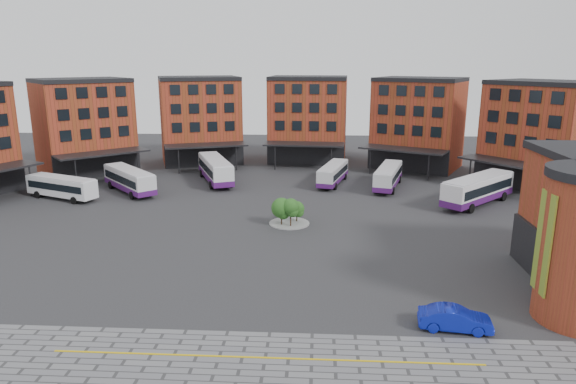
# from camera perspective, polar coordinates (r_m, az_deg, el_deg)

# --- Properties ---
(ground) EXTENTS (160.00, 160.00, 0.00)m
(ground) POSITION_cam_1_polar(r_m,az_deg,el_deg) (44.93, -3.29, -8.24)
(ground) COLOR #28282B
(ground) RESTS_ON ground
(yellow_line) EXTENTS (26.00, 0.15, 0.02)m
(yellow_line) POSITION_cam_1_polar(r_m,az_deg,el_deg) (32.34, -2.54, -17.91)
(yellow_line) COLOR gold
(yellow_line) RESTS_ON paving_zone
(main_building) EXTENTS (94.14, 42.48, 14.60)m
(main_building) POSITION_cam_1_polar(r_m,az_deg,el_deg) (80.62, -3.66, 7.26)
(main_building) COLOR #9A3421
(main_building) RESTS_ON ground
(tree_island) EXTENTS (4.40, 4.40, 3.12)m
(tree_island) POSITION_cam_1_polar(r_m,az_deg,el_deg) (55.06, -0.01, -2.02)
(tree_island) COLOR gray
(tree_island) RESTS_ON ground
(bus_a) EXTENTS (10.34, 6.06, 2.89)m
(bus_a) POSITION_cam_1_polar(r_m,az_deg,el_deg) (71.57, -23.86, 0.63)
(bus_a) COLOR white
(bus_a) RESTS_ON ground
(bus_b) EXTENTS (9.63, 10.15, 3.21)m
(bus_b) POSITION_cam_1_polar(r_m,az_deg,el_deg) (71.97, -17.23, 1.31)
(bus_b) COLOR silver
(bus_b) RESTS_ON ground
(bus_c) EXTENTS (7.34, 12.66, 3.52)m
(bus_c) POSITION_cam_1_polar(r_m,az_deg,el_deg) (75.22, -8.08, 2.51)
(bus_c) COLOR silver
(bus_c) RESTS_ON ground
(bus_d) EXTENTS (4.84, 10.36, 2.84)m
(bus_d) POSITION_cam_1_polar(r_m,az_deg,el_deg) (73.74, 5.02, 2.07)
(bus_d) COLOR silver
(bus_d) RESTS_ON ground
(bus_e) EXTENTS (5.34, 11.08, 3.05)m
(bus_e) POSITION_cam_1_polar(r_m,az_deg,el_deg) (72.59, 11.07, 1.74)
(bus_e) COLOR silver
(bus_e) RESTS_ON ground
(bus_f) EXTENTS (10.90, 10.97, 3.54)m
(bus_f) POSITION_cam_1_polar(r_m,az_deg,el_deg) (67.12, 20.37, 0.29)
(bus_f) COLOR white
(bus_f) RESTS_ON ground
(blue_car) EXTENTS (4.92, 2.21, 1.57)m
(blue_car) POSITION_cam_1_polar(r_m,az_deg,el_deg) (36.54, 18.06, -13.24)
(blue_car) COLOR #0C1AA0
(blue_car) RESTS_ON ground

